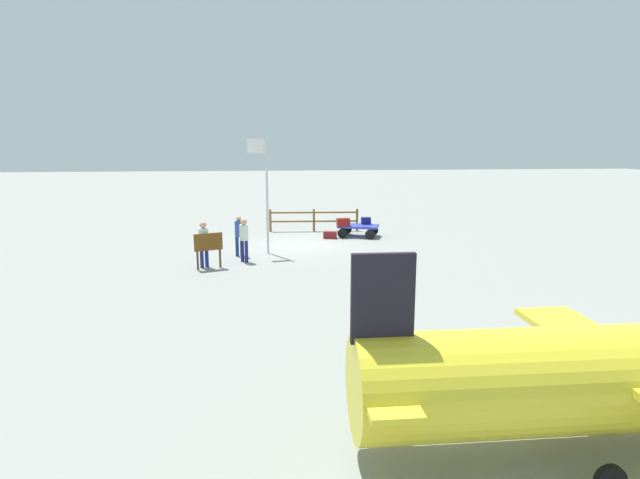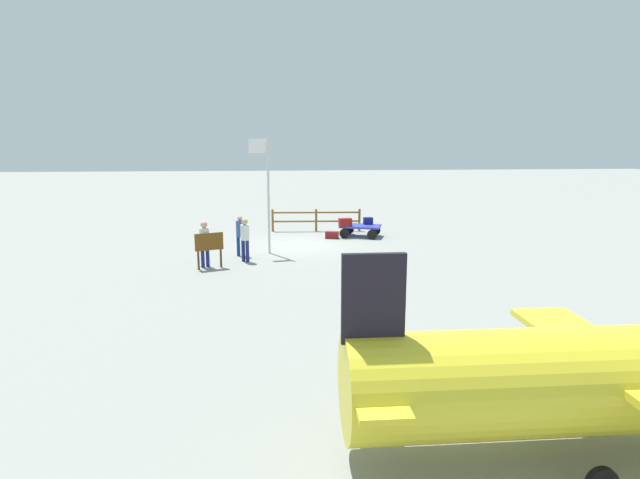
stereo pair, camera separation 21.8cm
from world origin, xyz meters
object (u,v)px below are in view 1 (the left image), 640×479
at_px(worker_supervisor, 244,236).
at_px(suitcase_tan, 366,221).
at_px(suitcase_dark, 343,222).
at_px(worker_trailing, 204,240).
at_px(suitcase_navy, 330,235).
at_px(luggage_cart, 358,228).
at_px(worker_lead, 239,233).
at_px(signboard, 208,245).
at_px(flagpole, 265,186).

bearing_deg(worker_supervisor, suitcase_tan, -138.23).
relative_size(suitcase_dark, worker_trailing, 0.37).
distance_m(suitcase_navy, worker_trailing, 7.73).
height_order(luggage_cart, worker_trailing, worker_trailing).
xyz_separation_m(worker_lead, signboard, (1.03, 2.11, -0.07)).
height_order(suitcase_tan, signboard, signboard).
xyz_separation_m(worker_lead, flagpole, (-1.11, -0.41, 1.90)).
xyz_separation_m(suitcase_tan, signboard, (7.20, 6.30, 0.16)).
bearing_deg(suitcase_tan, suitcase_dark, 21.77).
bearing_deg(suitcase_dark, worker_trailing, 42.11).
bearing_deg(worker_lead, worker_trailing, 56.56).
xyz_separation_m(suitcase_dark, worker_supervisor, (4.68, 4.79, 0.26)).
bearing_deg(worker_trailing, worker_supervisor, -152.35).
relative_size(worker_lead, worker_trailing, 0.96).
height_order(suitcase_navy, worker_supervisor, worker_supervisor).
relative_size(suitcase_tan, worker_lead, 0.27).
distance_m(suitcase_dark, worker_supervisor, 6.70).
bearing_deg(worker_lead, worker_supervisor, 102.77).
height_order(luggage_cart, worker_lead, worker_lead).
height_order(worker_lead, signboard, worker_lead).
xyz_separation_m(suitcase_tan, flagpole, (5.06, 3.78, 2.13)).
bearing_deg(suitcase_navy, worker_lead, 39.64).
bearing_deg(suitcase_tan, suitcase_navy, 19.45).
height_order(luggage_cart, suitcase_navy, luggage_cart).
relative_size(worker_trailing, signboard, 1.30).
distance_m(worker_lead, signboard, 2.35).
relative_size(luggage_cart, worker_trailing, 1.27).
bearing_deg(suitcase_tan, worker_trailing, 39.33).
distance_m(suitcase_dark, suitcase_navy, 0.92).
relative_size(worker_lead, signboard, 1.25).
bearing_deg(luggage_cart, suitcase_dark, 14.09).
distance_m(suitcase_dark, worker_lead, 6.16).
relative_size(suitcase_dark, signboard, 0.48).
bearing_deg(suitcase_tan, signboard, 41.20).
xyz_separation_m(suitcase_dark, flagpole, (3.82, 3.29, 2.11)).
distance_m(suitcase_tan, worker_lead, 7.46).
bearing_deg(suitcase_navy, suitcase_dark, -164.97).
bearing_deg(signboard, worker_supervisor, -141.54).
bearing_deg(worker_supervisor, worker_lead, -77.23).
height_order(worker_lead, worker_supervisor, worker_supervisor).
relative_size(suitcase_tan, suitcase_dark, 0.70).
bearing_deg(worker_trailing, luggage_cart, -140.27).
bearing_deg(suitcase_tan, luggage_cart, 32.82).
height_order(suitcase_navy, worker_trailing, worker_trailing).
height_order(suitcase_navy, signboard, signboard).
xyz_separation_m(suitcase_dark, worker_trailing, (6.16, 5.56, 0.29)).
distance_m(suitcase_tan, suitcase_navy, 2.12).
distance_m(worker_trailing, signboard, 0.35).
relative_size(suitcase_tan, flagpole, 0.09).
distance_m(luggage_cart, worker_trailing, 9.03).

